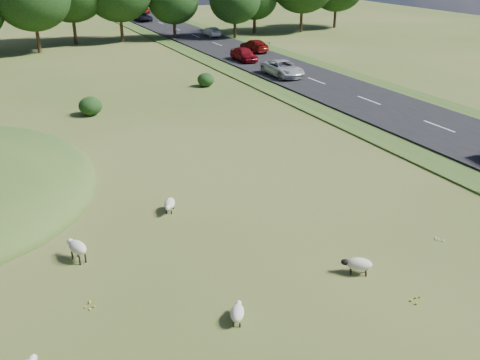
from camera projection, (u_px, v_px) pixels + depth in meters
name	position (u px, v px, depth m)	size (l,w,h in m)	color
ground	(125.00, 121.00, 40.63)	(160.00, 160.00, 0.00)	#3A5B1C
road	(285.00, 70.00, 56.84)	(8.00, 150.00, 0.25)	black
shrubs	(90.00, 97.00, 44.66)	(25.08, 8.17, 1.47)	black
sheep_0	(237.00, 312.00, 18.71)	(0.86, 1.10, 0.62)	beige
sheep_1	(77.00, 247.00, 22.29)	(0.89, 1.34, 0.93)	beige
sheep_2	(358.00, 264.00, 21.45)	(1.24, 1.05, 0.72)	beige
sheep_4	(169.00, 204.00, 26.53)	(0.93, 1.22, 0.69)	beige
car_1	(143.00, 9.00, 105.68)	(1.81, 4.45, 1.29)	#9B2510
car_2	(244.00, 54.00, 60.73)	(1.80, 4.47, 1.52)	maroon
car_3	(254.00, 45.00, 66.23)	(2.03, 5.00, 1.45)	maroon
car_4	(211.00, 32.00, 77.49)	(1.39, 3.98, 1.31)	#B6B9BE
car_5	(283.00, 68.00, 53.50)	(2.55, 5.52, 1.53)	silver
car_7	(143.00, 17.00, 93.59)	(2.32, 5.04, 1.40)	black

